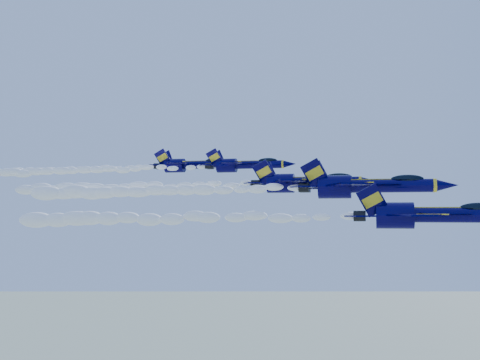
% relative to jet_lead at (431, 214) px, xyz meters
% --- Properties ---
extents(jet_lead, '(17.92, 14.70, 6.66)m').
position_rel_jet_lead_xyz_m(jet_lead, '(0.00, 0.00, 0.00)').
color(jet_lead, '#040039').
extents(smoke_trail_jet_lead, '(40.23, 2.00, 1.80)m').
position_rel_jet_lead_xyz_m(smoke_trail_jet_lead, '(-27.77, -0.00, -0.41)').
color(smoke_trail_jet_lead, white).
extents(jet_second, '(20.07, 16.46, 7.46)m').
position_rel_jet_lead_xyz_m(jet_second, '(-6.68, 13.43, 3.70)').
color(jet_second, '#040039').
extents(smoke_trail_jet_second, '(40.23, 2.24, 2.01)m').
position_rel_jet_lead_xyz_m(smoke_trail_jet_second, '(-35.38, 13.43, 3.27)').
color(smoke_trail_jet_second, white).
extents(jet_third, '(18.22, 14.95, 6.77)m').
position_rel_jet_lead_xyz_m(jet_third, '(-15.23, 18.91, 4.57)').
color(jet_third, '#040039').
extents(smoke_trail_jet_third, '(40.23, 2.03, 1.83)m').
position_rel_jet_lead_xyz_m(smoke_trail_jet_third, '(-43.14, 18.91, 4.15)').
color(smoke_trail_jet_third, white).
extents(jet_fourth, '(15.44, 12.67, 5.74)m').
position_rel_jet_lead_xyz_m(jet_fourth, '(-26.76, 28.87, 8.23)').
color(jet_fourth, '#040039').
extents(smoke_trail_jet_fourth, '(40.23, 1.72, 1.55)m').
position_rel_jet_lead_xyz_m(smoke_trail_jet_fourth, '(-53.48, 28.87, 7.84)').
color(smoke_trail_jet_fourth, white).
extents(jet_fifth, '(17.26, 14.16, 6.41)m').
position_rel_jet_lead_xyz_m(jet_fifth, '(-39.17, 37.69, 9.25)').
color(jet_fifth, '#040039').
extents(smoke_trail_jet_fifth, '(40.23, 1.92, 1.73)m').
position_rel_jet_lead_xyz_m(smoke_trail_jet_fifth, '(-66.66, 37.69, 8.85)').
color(smoke_trail_jet_fifth, white).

